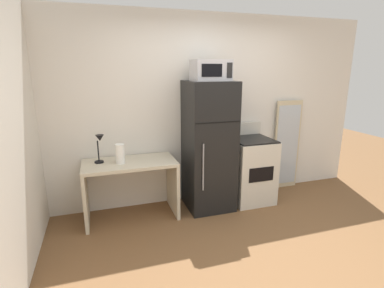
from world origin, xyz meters
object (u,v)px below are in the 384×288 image
at_px(paper_towel_roll, 120,154).
at_px(refrigerator, 209,146).
at_px(leaning_mirror, 287,145).
at_px(microwave, 211,70).
at_px(desk, 130,179).
at_px(oven_range, 250,169).
at_px(desk_lamp, 100,144).

bearing_deg(paper_towel_roll, refrigerator, 0.94).
bearing_deg(leaning_mirror, microwave, -168.71).
distance_m(desk, oven_range, 1.70).
bearing_deg(refrigerator, desk_lamp, 176.98).
distance_m(desk, microwave, 1.70).
relative_size(refrigerator, microwave, 3.75).
distance_m(paper_towel_roll, refrigerator, 1.16).
distance_m(refrigerator, oven_range, 0.76).
relative_size(paper_towel_roll, microwave, 0.52).
distance_m(refrigerator, microwave, 0.99).
xyz_separation_m(oven_range, leaning_mirror, (0.77, 0.26, 0.23)).
xyz_separation_m(desk_lamp, refrigerator, (1.39, -0.07, -0.13)).
bearing_deg(leaning_mirror, refrigerator, -169.54).
height_order(desk_lamp, refrigerator, refrigerator).
height_order(desk_lamp, oven_range, desk_lamp).
bearing_deg(desk_lamp, oven_range, -1.88).
xyz_separation_m(desk, paper_towel_roll, (-0.11, -0.03, 0.35)).
relative_size(desk_lamp, paper_towel_roll, 1.47).
relative_size(desk_lamp, refrigerator, 0.20).
bearing_deg(microwave, paper_towel_roll, 179.90).
relative_size(desk, oven_range, 1.04).
xyz_separation_m(desk_lamp, leaning_mirror, (2.81, 0.19, -0.29)).
distance_m(paper_towel_roll, oven_range, 1.85).
bearing_deg(desk_lamp, refrigerator, -3.02).
height_order(desk_lamp, paper_towel_roll, desk_lamp).
relative_size(desk_lamp, oven_range, 0.32).
relative_size(desk, paper_towel_roll, 4.76).
bearing_deg(oven_range, desk, 179.82).
relative_size(refrigerator, leaning_mirror, 1.23).
relative_size(microwave, leaning_mirror, 0.33).
height_order(microwave, leaning_mirror, microwave).
bearing_deg(desk, refrigerator, -0.65).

